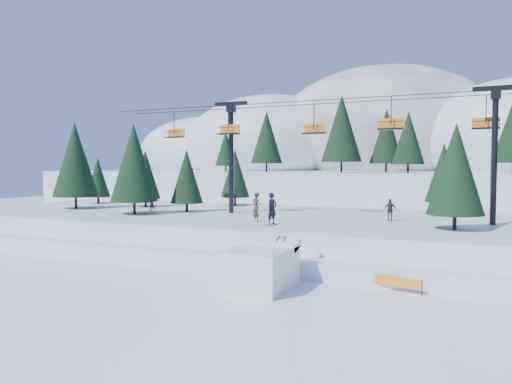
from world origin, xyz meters
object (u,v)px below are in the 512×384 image
at_px(chairlift, 348,137).
at_px(banner_far, 451,285).
at_px(jump_kicker, 260,266).
at_px(banner_near, 397,282).

height_order(chairlift, banner_far, chairlift).
xyz_separation_m(jump_kicker, chairlift, (0.88, 15.87, 8.07)).
distance_m(jump_kicker, chairlift, 17.83).
distance_m(chairlift, banner_near, 17.19).
distance_m(chairlift, banner_far, 17.97).
bearing_deg(banner_near, jump_kicker, -160.89).
bearing_deg(banner_far, banner_near, -169.02).
bearing_deg(banner_far, jump_kicker, -163.07).
bearing_deg(banner_near, banner_far, 10.98).
height_order(jump_kicker, banner_near, jump_kicker).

